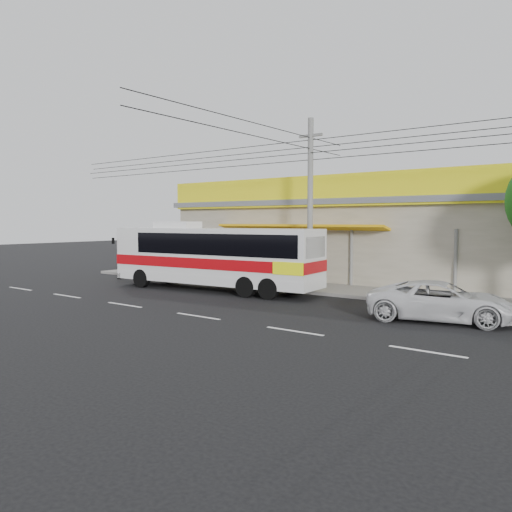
{
  "coord_description": "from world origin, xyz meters",
  "views": [
    {
      "loc": [
        11.97,
        -15.19,
        3.34
      ],
      "look_at": [
        -0.8,
        2.0,
        1.84
      ],
      "focal_mm": 35.0,
      "sensor_mm": 36.0,
      "label": 1
    }
  ],
  "objects": [
    {
      "name": "storefront_building",
      "position": [
        -0.01,
        11.54,
        2.3
      ],
      "size": [
        22.6,
        9.2,
        5.7
      ],
      "color": "gray",
      "rests_on": "ground"
    },
    {
      "name": "utility_pole",
      "position": [
        -0.13,
        5.4,
        6.74
      ],
      "size": [
        34.0,
        14.0,
        8.17
      ],
      "color": "#5F5F5D",
      "rests_on": "ground"
    },
    {
      "name": "coach_bus",
      "position": [
        -3.72,
        2.75,
        1.78
      ],
      "size": [
        10.94,
        3.16,
        3.32
      ],
      "rotation": [
        0.0,
        0.0,
        0.08
      ],
      "color": "silver",
      "rests_on": "ground"
    },
    {
      "name": "motorbike_red",
      "position": [
        -10.7,
        5.65,
        0.59
      ],
      "size": [
        1.76,
        1.09,
        0.87
      ],
      "primitive_type": "imported",
      "rotation": [
        0.0,
        0.0,
        1.9
      ],
      "color": "maroon",
      "rests_on": "sidewalk"
    },
    {
      "name": "sidewalk",
      "position": [
        0.0,
        6.0,
        0.07
      ],
      "size": [
        30.0,
        3.2,
        0.15
      ],
      "primitive_type": "cube",
      "color": "slate",
      "rests_on": "ground"
    },
    {
      "name": "ground",
      "position": [
        0.0,
        0.0,
        0.0
      ],
      "size": [
        120.0,
        120.0,
        0.0
      ],
      "primitive_type": "plane",
      "color": "black",
      "rests_on": "ground"
    },
    {
      "name": "motorbike_dark",
      "position": [
        -13.5,
        6.98,
        0.64
      ],
      "size": [
        1.71,
        0.86,
        0.99
      ],
      "primitive_type": "imported",
      "rotation": [
        0.0,
        0.0,
        1.82
      ],
      "color": "black",
      "rests_on": "sidewalk"
    },
    {
      "name": "lane_markings",
      "position": [
        0.0,
        -2.5,
        0.0
      ],
      "size": [
        50.0,
        0.12,
        0.01
      ],
      "primitive_type": null,
      "color": "silver",
      "rests_on": "ground"
    },
    {
      "name": "white_car",
      "position": [
        7.1,
        1.78,
        0.67
      ],
      "size": [
        5.18,
        3.22,
        1.34
      ],
      "primitive_type": "imported",
      "rotation": [
        0.0,
        0.0,
        1.79
      ],
      "color": "silver",
      "rests_on": "ground"
    }
  ]
}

